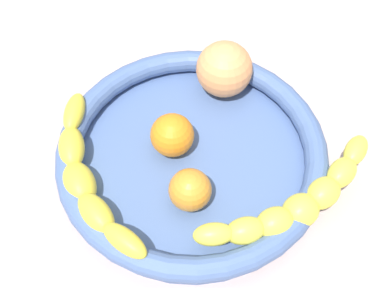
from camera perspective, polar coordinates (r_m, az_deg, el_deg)
The scene contains 7 objects.
kitchen_counter at distance 68.38cm, azimuth -0.00°, elevation -3.13°, with size 120.00×120.00×3.00cm, color #B8A19B.
fruit_bowl at distance 64.96cm, azimuth -0.00°, elevation -1.24°, with size 34.26×34.26×5.00cm.
banana_draped_left at distance 62.08cm, azimuth -11.79°, elevation -3.78°, with size 9.91×25.42×4.47cm.
banana_draped_right at distance 60.35cm, azimuth 11.61°, elevation -6.49°, with size 26.12×7.54×4.43cm.
orange_front at distance 64.04cm, azimuth -2.23°, elevation 1.00°, with size 5.58×5.58×5.58cm, color orange.
orange_mid_left at distance 59.94cm, azimuth -0.21°, elevation -5.16°, with size 5.15×5.15×5.15cm, color orange.
peach_blush at distance 69.88cm, azimuth 3.63°, elevation 8.35°, with size 7.71×7.71×7.71cm, color #F49A5C.
Camera 1 is at (-21.10, -29.27, 59.59)cm, focal length 47.71 mm.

